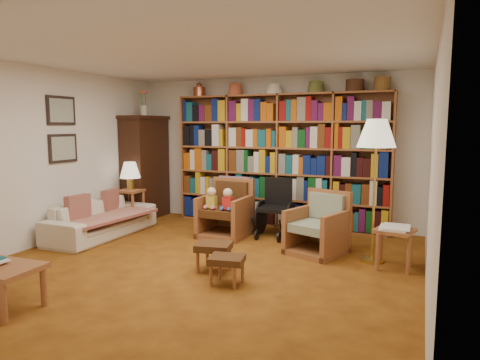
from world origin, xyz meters
The scene contains 22 objects.
floor centered at (0.00, 0.00, 0.00)m, with size 5.00×5.00×0.00m, color #8F5316.
ceiling centered at (0.00, 0.00, 2.50)m, with size 5.00×5.00×0.00m, color white.
wall_back centered at (0.00, 2.50, 1.25)m, with size 5.00×5.00×0.00m, color white.
wall_front centered at (0.00, -2.50, 1.25)m, with size 5.00×5.00×0.00m, color white.
wall_left centered at (-2.50, 0.00, 1.25)m, with size 5.00×5.00×0.00m, color white.
wall_right centered at (2.50, 0.00, 1.25)m, with size 5.00×5.00×0.00m, color white.
bookshelf centered at (0.20, 2.33, 1.17)m, with size 3.60×0.30×2.42m.
curio_cabinet centered at (-2.25, 2.00, 0.95)m, with size 0.50×0.95×2.40m.
framed_pictures centered at (-2.48, 0.30, 1.62)m, with size 0.03×0.52×0.97m.
sofa centered at (-2.05, 0.58, 0.27)m, with size 0.72×1.84×0.54m, color beige.
sofa_throw centered at (-2.00, 0.58, 0.30)m, with size 0.82×1.53×0.04m, color beige.
cushion_left centered at (-2.18, 0.93, 0.45)m, with size 0.12×0.37×0.37m, color maroon.
cushion_right centered at (-2.18, 0.23, 0.45)m, with size 0.12×0.38×0.38m, color maroon.
side_table_lamp centered at (-2.15, 1.42, 0.43)m, with size 0.38×0.38×0.60m.
table_lamp centered at (-2.15, 1.42, 0.92)m, with size 0.35×0.35×0.47m.
armchair_leather centered at (-0.33, 1.41, 0.36)m, with size 0.70×0.75×0.88m.
armchair_sage centered at (1.17, 1.07, 0.31)m, with size 0.87×0.87×0.82m.
wheelchair centered at (0.37, 1.67, 0.40)m, with size 0.51×0.71×0.89m.
floor_lamp centered at (1.88, 0.93, 1.52)m, with size 0.47×0.47×1.76m.
side_table_papers centered at (2.15, 0.75, 0.39)m, with size 0.50×0.50×0.51m.
footstool_a centered at (0.24, -0.18, 0.27)m, with size 0.46×0.41×0.33m.
footstool_b centered at (0.56, -0.49, 0.25)m, with size 0.41×0.37×0.31m.
Camera 1 is at (2.42, -4.46, 1.67)m, focal length 32.00 mm.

